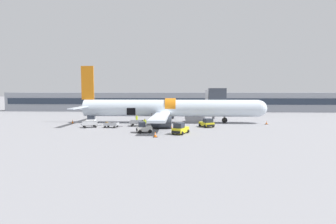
# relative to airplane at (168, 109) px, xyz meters

# --- Properties ---
(ground_plane) EXTENTS (500.00, 500.00, 0.00)m
(ground_plane) POSITION_rel_airplane_xyz_m (0.07, -2.58, -2.85)
(ground_plane) COLOR gray
(terminal_strip) EXTENTS (105.90, 12.90, 5.92)m
(terminal_strip) POSITION_rel_airplane_xyz_m (0.07, 33.69, 0.11)
(terminal_strip) COLOR gray
(terminal_strip) RESTS_ON ground_plane
(jet_bridge_stub) EXTENTS (3.57, 12.92, 6.97)m
(jet_bridge_stub) POSITION_rel_airplane_xyz_m (10.14, 7.12, 2.44)
(jet_bridge_stub) COLOR #4C4C51
(jet_bridge_stub) RESTS_ON ground_plane
(airplane) EXTENTS (38.48, 32.32, 11.43)m
(airplane) POSITION_rel_airplane_xyz_m (0.00, 0.00, 0.00)
(airplane) COLOR silver
(airplane) RESTS_ON ground_plane
(baggage_tug_lead) EXTENTS (2.38, 3.20, 1.78)m
(baggage_tug_lead) POSITION_rel_airplane_xyz_m (-14.46, -3.69, -2.09)
(baggage_tug_lead) COLOR white
(baggage_tug_lead) RESTS_ON ground_plane
(baggage_tug_mid) EXTENTS (2.79, 3.22, 1.53)m
(baggage_tug_mid) POSITION_rel_airplane_xyz_m (7.25, -6.07, -2.18)
(baggage_tug_mid) COLOR yellow
(baggage_tug_mid) RESTS_ON ground_plane
(baggage_tug_rear) EXTENTS (2.72, 3.55, 1.72)m
(baggage_tug_rear) POSITION_rel_airplane_xyz_m (2.51, -13.81, -2.11)
(baggage_tug_rear) COLOR yellow
(baggage_tug_rear) RESTS_ON ground_plane
(baggage_tug_spare) EXTENTS (2.68, 2.50, 1.66)m
(baggage_tug_spare) POSITION_rel_airplane_xyz_m (-3.10, -12.72, -2.15)
(baggage_tug_spare) COLOR silver
(baggage_tug_spare) RESTS_ON ground_plane
(baggage_cart_loading) EXTENTS (3.89, 2.17, 1.04)m
(baggage_cart_loading) POSITION_rel_airplane_xyz_m (-5.05, -5.37, -2.32)
(baggage_cart_loading) COLOR #999BA0
(baggage_cart_loading) RESTS_ON ground_plane
(baggage_cart_queued) EXTENTS (3.38, 1.98, 1.05)m
(baggage_cart_queued) POSITION_rel_airplane_xyz_m (-9.54, -7.56, -2.41)
(baggage_cart_queued) COLOR #B7BABF
(baggage_cart_queued) RESTS_ON ground_plane
(baggage_cart_empty) EXTENTS (3.37, 2.47, 1.06)m
(baggage_cart_empty) POSITION_rel_airplane_xyz_m (-13.32, -7.55, -2.34)
(baggage_cart_empty) COLOR #B7BABF
(baggage_cart_empty) RESTS_ON ground_plane
(ground_crew_loader_a) EXTENTS (0.48, 0.63, 1.81)m
(ground_crew_loader_a) POSITION_rel_airplane_xyz_m (-5.90, -2.53, -1.90)
(ground_crew_loader_a) COLOR black
(ground_crew_loader_a) RESTS_ON ground_plane
(ground_crew_loader_b) EXTENTS (0.55, 0.49, 1.61)m
(ground_crew_loader_b) POSITION_rel_airplane_xyz_m (-3.63, -7.70, -2.00)
(ground_crew_loader_b) COLOR #1E2338
(ground_crew_loader_b) RESTS_ON ground_plane
(ground_crew_driver) EXTENTS (0.62, 0.51, 1.78)m
(ground_crew_driver) POSITION_rel_airplane_xyz_m (-0.96, -5.26, -1.91)
(ground_crew_driver) COLOR black
(ground_crew_driver) RESTS_ON ground_plane
(safety_cone_nose) EXTENTS (0.58, 0.58, 0.64)m
(safety_cone_nose) POSITION_rel_airplane_xyz_m (19.05, -1.75, -2.55)
(safety_cone_nose) COLOR black
(safety_cone_nose) RESTS_ON ground_plane
(safety_cone_engine_left) EXTENTS (0.63, 0.63, 0.79)m
(safety_cone_engine_left) POSITION_rel_airplane_xyz_m (-0.92, -16.76, -2.47)
(safety_cone_engine_left) COLOR black
(safety_cone_engine_left) RESTS_ON ground_plane
(safety_cone_wingtip) EXTENTS (0.47, 0.47, 0.63)m
(safety_cone_wingtip) POSITION_rel_airplane_xyz_m (0.98, -7.72, -2.55)
(safety_cone_wingtip) COLOR black
(safety_cone_wingtip) RESTS_ON ground_plane
(safety_cone_tail) EXTENTS (0.53, 0.53, 0.79)m
(safety_cone_tail) POSITION_rel_airplane_xyz_m (-18.74, -2.11, -2.47)
(safety_cone_tail) COLOR black
(safety_cone_tail) RESTS_ON ground_plane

